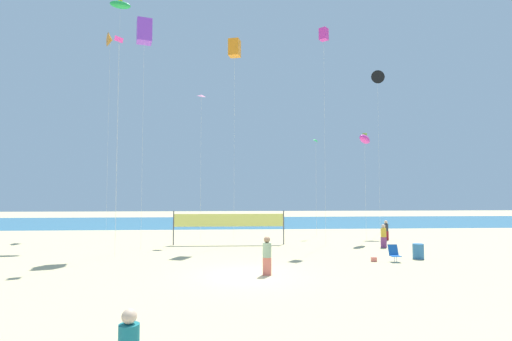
% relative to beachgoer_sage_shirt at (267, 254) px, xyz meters
% --- Properties ---
extents(ground_plane, '(120.00, 120.00, 0.00)m').
position_rel_beachgoer_sage_shirt_xyz_m(ground_plane, '(-0.79, -0.02, -0.92)').
color(ground_plane, '#D1BC89').
extents(ocean_band, '(120.00, 20.00, 0.01)m').
position_rel_beachgoer_sage_shirt_xyz_m(ocean_band, '(-0.79, 31.62, -0.92)').
color(ocean_band, teal).
rests_on(ocean_band, ground).
extents(beachgoer_sage_shirt, '(0.40, 0.40, 1.73)m').
position_rel_beachgoer_sage_shirt_xyz_m(beachgoer_sage_shirt, '(0.00, 0.00, 0.00)').
color(beachgoer_sage_shirt, '#EA7260').
rests_on(beachgoer_sage_shirt, ground).
extents(beachgoer_mustard_shirt, '(0.36, 0.36, 1.56)m').
position_rel_beachgoer_sage_shirt_xyz_m(beachgoer_mustard_shirt, '(8.62, 8.21, -0.09)').
color(beachgoer_mustard_shirt, '#7A3872').
rests_on(beachgoer_mustard_shirt, ground).
extents(beachgoer_charcoal_shirt, '(0.35, 0.35, 1.53)m').
position_rel_beachgoer_sage_shirt_xyz_m(beachgoer_charcoal_shirt, '(10.39, 12.17, -0.11)').
color(beachgoer_charcoal_shirt, maroon).
rests_on(beachgoer_charcoal_shirt, ground).
extents(folding_beach_chair, '(0.52, 0.65, 0.89)m').
position_rel_beachgoer_sage_shirt_xyz_m(folding_beach_chair, '(7.13, 2.99, -0.46)').
color(folding_beach_chair, '#1959B2').
rests_on(folding_beach_chair, ground).
extents(trash_barrel, '(0.61, 0.61, 0.83)m').
position_rel_beachgoer_sage_shirt_xyz_m(trash_barrel, '(8.84, 3.78, -0.51)').
color(trash_barrel, teal).
rests_on(trash_barrel, ground).
extents(volleyball_net, '(7.91, 0.14, 2.40)m').
position_rel_beachgoer_sage_shirt_xyz_m(volleyball_net, '(-1.79, 10.33, 0.71)').
color(volleyball_net, '#4C4C51').
rests_on(volleyball_net, ground).
extents(beach_handbag, '(0.29, 0.15, 0.23)m').
position_rel_beachgoer_sage_shirt_xyz_m(beach_handbag, '(6.03, 3.04, -0.81)').
color(beach_handbag, '#EA7260').
rests_on(beach_handbag, ground).
extents(kite_orange_delta, '(1.01, 1.36, 18.76)m').
position_rel_beachgoer_sage_shirt_xyz_m(kite_orange_delta, '(-13.13, 19.13, 17.15)').
color(kite_orange_delta, silver).
rests_on(kite_orange_delta, ground).
extents(kite_violet_box, '(1.21, 1.21, 15.39)m').
position_rel_beachgoer_sage_shirt_xyz_m(kite_violet_box, '(-7.56, 8.60, 13.68)').
color(kite_violet_box, silver).
rests_on(kite_violet_box, ground).
extents(kite_pink_diamond, '(0.75, 0.76, 11.39)m').
position_rel_beachgoer_sage_shirt_xyz_m(kite_pink_diamond, '(-3.98, 12.48, 10.11)').
color(kite_pink_diamond, silver).
rests_on(kite_pink_diamond, ground).
extents(kite_magenta_inflatable, '(1.57, 1.79, 8.29)m').
position_rel_beachgoer_sage_shirt_xyz_m(kite_magenta_inflatable, '(8.65, 11.69, 6.89)').
color(kite_magenta_inflatable, silver).
rests_on(kite_magenta_inflatable, ground).
extents(kite_magenta_box, '(0.76, 0.76, 15.62)m').
position_rel_beachgoer_sage_shirt_xyz_m(kite_magenta_box, '(5.04, 9.71, 14.20)').
color(kite_magenta_box, silver).
rests_on(kite_magenta_box, ground).
extents(kite_orange_box, '(0.97, 0.97, 15.04)m').
position_rel_beachgoer_sage_shirt_xyz_m(kite_orange_box, '(-1.43, 10.76, 13.48)').
color(kite_orange_box, silver).
rests_on(kite_orange_box, ground).
extents(kite_black_delta, '(1.30, 0.54, 15.22)m').
position_rel_beachgoer_sage_shirt_xyz_m(kite_black_delta, '(12.13, 17.87, 13.64)').
color(kite_black_delta, silver).
rests_on(kite_black_delta, ground).
extents(kite_magenta_diamond, '(0.64, 0.64, 12.90)m').
position_rel_beachgoer_sage_shirt_xyz_m(kite_magenta_diamond, '(-8.25, 5.30, 11.44)').
color(kite_magenta_diamond, silver).
rests_on(kite_magenta_diamond, ground).
extents(kite_green_diamond, '(0.56, 0.56, 8.36)m').
position_rel_beachgoer_sage_shirt_xyz_m(kite_green_diamond, '(5.64, 15.39, 7.01)').
color(kite_green_diamond, silver).
rests_on(kite_green_diamond, ground).
extents(kite_green_inflatable, '(1.82, 0.69, 19.54)m').
position_rel_beachgoer_sage_shirt_xyz_m(kite_green_inflatable, '(-10.79, 14.07, 18.11)').
color(kite_green_inflatable, silver).
rests_on(kite_green_inflatable, ground).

